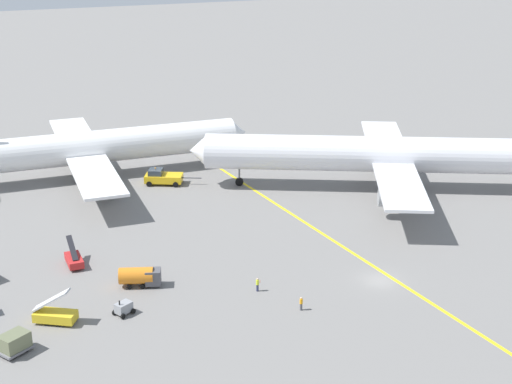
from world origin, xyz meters
The scene contains 12 objects.
ground_plane centered at (0.00, 0.00, 0.00)m, with size 600.00×600.00×0.00m, color slate.
taxiway_stripe centered at (0.60, 10.00, 0.00)m, with size 0.50×120.00×0.01m, color yellow.
airliner_at_gate_left centered at (-24.30, 51.87, 4.96)m, with size 52.78×45.84×15.20m.
airliner_being_pushed centered at (16.21, 28.75, 5.71)m, with size 55.67×43.67×16.23m.
pushback_tug centered at (-15.05, 43.63, 1.20)m, with size 8.99×5.42×2.82m.
gse_stair_truck_yellow centered at (-37.75, 4.30, 1.03)m, with size 4.89×4.04×4.06m.
gse_belt_loader_portside centered at (-33.53, 17.94, 0.83)m, with size 1.89×4.94×3.02m.
gse_container_dolly_flat centered at (-42.33, -0.34, 1.17)m, with size 3.88×3.57×2.15m.
gse_gpu_cart_small centered at (-30.47, 3.35, 0.79)m, with size 2.61×2.42×1.90m.
gse_fuel_bowser_stubby centered at (-27.10, 9.26, 1.33)m, with size 5.24×3.31×2.40m.
ground_crew_ramp_agent_by_cones centered at (-11.90, -3.08, 0.84)m, with size 0.36×0.36×1.62m.
ground_crew_marshaller_foreground centered at (-14.72, 2.93, 0.88)m, with size 0.46×0.36×1.69m.
Camera 1 is at (-44.47, -70.79, 41.56)m, focal length 53.25 mm.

